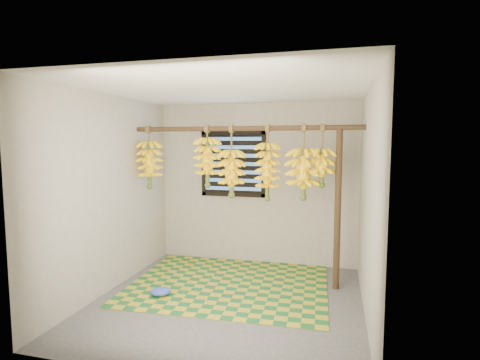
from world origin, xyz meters
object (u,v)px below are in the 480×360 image
(banana_bunch_e, at_px, (303,174))
(banana_bunch_f, at_px, (322,167))
(support_post, at_px, (338,210))
(woven_mat, at_px, (229,284))
(banana_bunch_d, at_px, (267,172))
(banana_bunch_b, at_px, (207,162))
(banana_bunch_c, at_px, (232,173))
(plastic_bag, at_px, (160,292))
(banana_bunch_a, at_px, (149,165))

(banana_bunch_e, height_order, banana_bunch_f, same)
(support_post, relative_size, woven_mat, 0.81)
(banana_bunch_d, bearing_deg, banana_bunch_e, -0.00)
(support_post, xyz_separation_m, banana_bunch_b, (-1.69, -0.00, 0.56))
(woven_mat, relative_size, banana_bunch_c, 2.63)
(woven_mat, distance_m, banana_bunch_f, 1.90)
(banana_bunch_c, relative_size, banana_bunch_e, 1.00)
(woven_mat, xyz_separation_m, plastic_bag, (-0.68, -0.57, 0.06))
(support_post, distance_m, banana_bunch_c, 1.42)
(banana_bunch_c, bearing_deg, banana_bunch_e, 0.00)
(banana_bunch_a, relative_size, banana_bunch_f, 1.12)
(banana_bunch_a, bearing_deg, banana_bunch_b, -0.00)
(banana_bunch_f, bearing_deg, banana_bunch_a, 180.00)
(banana_bunch_a, distance_m, banana_bunch_d, 1.66)
(woven_mat, distance_m, banana_bunch_d, 1.53)
(woven_mat, distance_m, banana_bunch_a, 1.94)
(woven_mat, bearing_deg, banana_bunch_f, 10.43)
(woven_mat, xyz_separation_m, banana_bunch_b, (-0.35, 0.21, 1.56))
(banana_bunch_c, height_order, banana_bunch_e, same)
(banana_bunch_c, bearing_deg, banana_bunch_d, 0.00)
(banana_bunch_c, bearing_deg, woven_mat, -84.13)
(support_post, bearing_deg, banana_bunch_f, 180.00)
(banana_bunch_b, distance_m, banana_bunch_c, 0.36)
(banana_bunch_a, bearing_deg, woven_mat, -9.80)
(woven_mat, distance_m, banana_bunch_c, 1.43)
(banana_bunch_f, bearing_deg, banana_bunch_c, -180.00)
(support_post, distance_m, banana_bunch_a, 2.59)
(banana_bunch_b, bearing_deg, banana_bunch_f, 0.00)
(plastic_bag, xyz_separation_m, banana_bunch_f, (1.81, 0.78, 1.46))
(woven_mat, xyz_separation_m, banana_bunch_c, (-0.02, 0.21, 1.42))
(support_post, height_order, woven_mat, support_post)
(plastic_bag, xyz_separation_m, banana_bunch_c, (0.66, 0.78, 1.36))
(support_post, distance_m, woven_mat, 1.68)
(plastic_bag, relative_size, banana_bunch_d, 0.25)
(support_post, height_order, plastic_bag, support_post)
(banana_bunch_b, height_order, banana_bunch_c, same)
(banana_bunch_d, height_order, banana_bunch_f, same)
(banana_bunch_c, xyz_separation_m, banana_bunch_d, (0.48, 0.00, 0.03))
(banana_bunch_b, relative_size, banana_bunch_e, 0.87)
(woven_mat, relative_size, banana_bunch_d, 2.55)
(banana_bunch_e, bearing_deg, banana_bunch_a, 180.00)
(banana_bunch_e, distance_m, banana_bunch_f, 0.24)
(banana_bunch_d, bearing_deg, woven_mat, -155.40)
(plastic_bag, bearing_deg, banana_bunch_a, 123.91)
(support_post, height_order, banana_bunch_d, banana_bunch_d)
(banana_bunch_a, height_order, banana_bunch_e, same)
(banana_bunch_c, height_order, banana_bunch_d, same)
(banana_bunch_e, bearing_deg, woven_mat, -167.10)
(woven_mat, height_order, plastic_bag, plastic_bag)
(woven_mat, relative_size, banana_bunch_f, 3.21)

